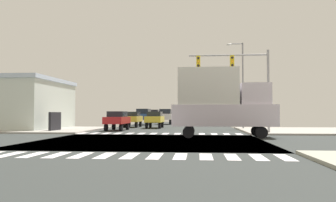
# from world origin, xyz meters

# --- Properties ---
(ground) EXTENTS (90.00, 90.00, 0.05)m
(ground) POSITION_xyz_m (0.00, 0.00, -0.03)
(ground) COLOR #303433
(sidewalk_corner_ne) EXTENTS (12.00, 12.00, 0.14)m
(sidewalk_corner_ne) POSITION_xyz_m (13.00, 12.00, 0.07)
(sidewalk_corner_ne) COLOR #A09B91
(sidewalk_corner_ne) RESTS_ON ground
(sidewalk_corner_nw) EXTENTS (12.00, 12.00, 0.14)m
(sidewalk_corner_nw) POSITION_xyz_m (-13.00, 12.00, 0.07)
(sidewalk_corner_nw) COLOR #9E9990
(sidewalk_corner_nw) RESTS_ON ground
(crosswalk_near) EXTENTS (13.50, 2.00, 0.01)m
(crosswalk_near) POSITION_xyz_m (-0.25, -7.30, 0.00)
(crosswalk_near) COLOR white
(crosswalk_near) RESTS_ON ground
(crosswalk_far) EXTENTS (13.50, 2.00, 0.01)m
(crosswalk_far) POSITION_xyz_m (-0.25, 7.30, 0.00)
(crosswalk_far) COLOR white
(crosswalk_far) RESTS_ON ground
(traffic_signal_mast) EXTENTS (6.57, 0.55, 6.90)m
(traffic_signal_mast) POSITION_xyz_m (6.20, 7.49, 5.09)
(traffic_signal_mast) COLOR gray
(traffic_signal_mast) RESTS_ON ground
(street_lamp) EXTENTS (1.78, 0.32, 9.12)m
(street_lamp) POSITION_xyz_m (7.42, 15.25, 5.37)
(street_lamp) COLOR gray
(street_lamp) RESTS_ON ground
(sedan_nearside_1) EXTENTS (1.80, 4.30, 1.88)m
(sedan_nearside_1) POSITION_xyz_m (-5.00, 12.13, 1.12)
(sedan_nearside_1) COLOR black
(sedan_nearside_1) RESTS_ON ground
(suv_farside_1) EXTENTS (1.96, 4.60, 2.34)m
(suv_farside_1) POSITION_xyz_m (-5.00, 28.43, 1.39)
(suv_farside_1) COLOR black
(suv_farside_1) RESTS_ON ground
(suv_crossing_2) EXTENTS (1.96, 4.60, 2.34)m
(suv_crossing_2) POSITION_xyz_m (-5.00, 40.12, 1.39)
(suv_crossing_2) COLOR black
(suv_crossing_2) RESTS_ON ground
(sedan_leading_3) EXTENTS (1.80, 4.30, 1.88)m
(sedan_leading_3) POSITION_xyz_m (-2.00, 17.81, 1.12)
(sedan_leading_3) COLOR black
(sedan_leading_3) RESTS_ON ground
(sedan_trailing_4) EXTENTS (1.80, 4.30, 1.88)m
(sedan_trailing_4) POSITION_xyz_m (-5.00, 19.93, 1.12)
(sedan_trailing_4) COLOR black
(sedan_trailing_4) RESTS_ON ground
(box_truck_outer_1) EXTENTS (7.20, 2.40, 4.85)m
(box_truck_outer_1) POSITION_xyz_m (4.51, 3.50, 2.56)
(box_truck_outer_1) COLOR black
(box_truck_outer_1) RESTS_ON ground
(suv_inner_3) EXTENTS (1.96, 4.60, 2.34)m
(suv_inner_3) POSITION_xyz_m (-2.00, 31.22, 1.39)
(suv_inner_3) COLOR black
(suv_inner_3) RESTS_ON ground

